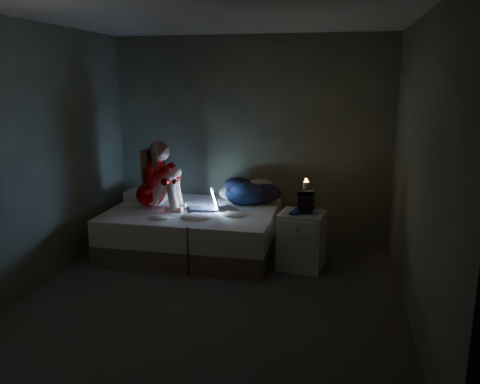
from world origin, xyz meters
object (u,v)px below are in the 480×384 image
(woman, at_px, (149,175))
(candle, at_px, (306,185))
(bed, at_px, (193,230))
(phone, at_px, (294,213))
(nightstand, at_px, (302,240))
(laptop, at_px, (202,199))

(woman, xyz_separation_m, candle, (1.85, -0.11, -0.01))
(bed, bearing_deg, phone, -13.62)
(bed, distance_m, phone, 1.33)
(nightstand, xyz_separation_m, candle, (0.03, 0.04, 0.62))
(bed, xyz_separation_m, laptop, (0.12, -0.02, 0.40))
(bed, xyz_separation_m, woman, (-0.50, -0.09, 0.68))
(candle, distance_m, phone, 0.34)
(candle, bearing_deg, woman, 176.68)
(nightstand, bearing_deg, bed, 178.40)
(woman, relative_size, candle, 10.36)
(nightstand, distance_m, candle, 0.62)
(bed, height_order, woman, woman)
(woman, bearing_deg, candle, -4.77)
(woman, distance_m, laptop, 0.68)
(candle, height_order, phone, candle)
(nightstand, height_order, candle, candle)
(woman, relative_size, laptop, 2.25)
(laptop, height_order, phone, laptop)
(bed, relative_size, phone, 13.94)
(woman, bearing_deg, nightstand, -6.02)
(candle, bearing_deg, nightstand, -125.62)
(woman, relative_size, nightstand, 1.31)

